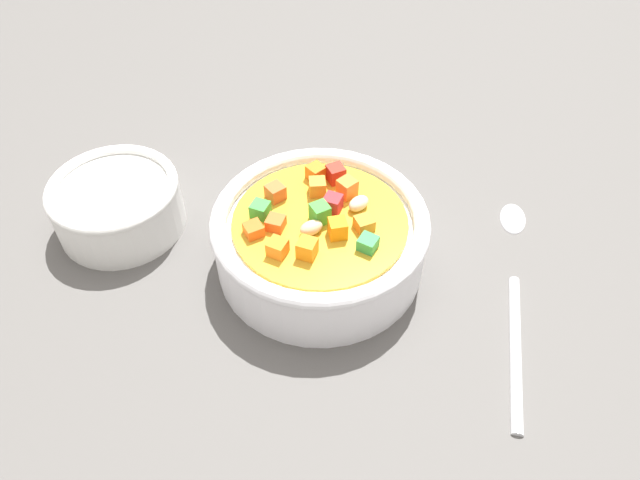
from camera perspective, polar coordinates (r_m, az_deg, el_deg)
The scene contains 4 objects.
ground_plane at distance 51.55cm, azimuth 0.00°, elevation -2.90°, with size 140.00×140.00×2.00cm, color #565451.
soup_bowl_main at distance 48.48cm, azimuth -0.01°, elevation 0.25°, with size 17.46×17.46×6.69cm.
spoon at distance 51.21cm, azimuth 18.19°, elevation -4.11°, with size 7.70×22.72×0.88cm.
side_bowl_small at distance 55.05cm, azimuth -18.83°, elevation 3.28°, with size 11.21×11.21×4.91cm.
Camera 1 is at (2.19, 33.11, 38.45)cm, focal length 33.44 mm.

